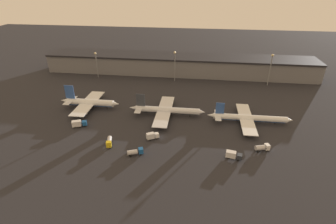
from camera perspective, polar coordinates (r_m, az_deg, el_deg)
The scene contains 14 objects.
ground at distance 129.16m, azimuth -1.68°, elevation -5.56°, with size 600.00×600.00×0.00m, color #26262B.
terminal_building at distance 212.85m, azimuth 2.39°, elevation 10.30°, with size 210.78×25.12×14.52m.
airplane_0 at distance 162.39m, azimuth -16.71°, elevation 1.97°, with size 36.18×34.01×13.92m.
airplane_1 at distance 147.42m, azimuth -0.36°, elevation 0.37°, with size 43.24×37.86×12.32m.
airplane_2 at distance 146.56m, azimuth 17.13°, elevation -1.26°, with size 44.91×34.83×10.90m.
service_vehicle_0 at distance 144.53m, azimuth -18.85°, elevation -2.37°, with size 7.79×5.16×3.63m.
service_vehicle_1 at distance 117.42m, azimuth -7.08°, elevation -8.59°, with size 7.26×4.53×3.09m.
service_vehicle_2 at distance 117.79m, azimuth 14.01°, elevation -9.06°, with size 7.17×3.64×3.44m.
service_vehicle_3 at distance 126.43m, azimuth 19.85°, elevation -7.28°, with size 6.89×4.16×3.14m.
service_vehicle_4 at distance 126.93m, azimuth -3.47°, elevation -5.19°, with size 6.22×4.87×3.61m.
service_vehicle_5 at distance 125.83m, azimuth -12.68°, elevation -6.34°, with size 3.99×7.49×3.35m.
lamp_post_0 at distance 209.09m, azimuth -15.35°, elevation 10.63°, with size 1.80×1.80×19.67m.
lamp_post_1 at distance 194.03m, azimuth 1.50°, elevation 10.79°, with size 1.80×1.80×22.42m.
lamp_post_2 at distance 198.92m, azimuth 21.47°, elevation 9.40°, with size 1.80×1.80×22.88m.
Camera 1 is at (17.80, -106.60, 70.72)m, focal length 28.00 mm.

